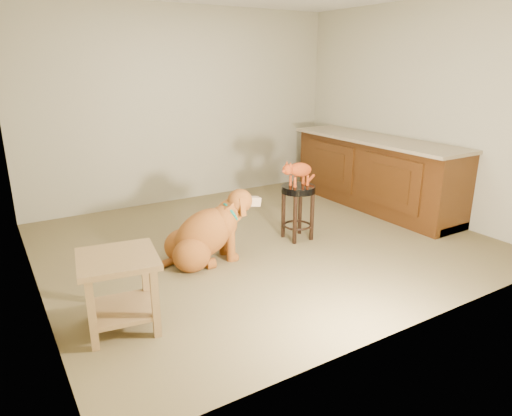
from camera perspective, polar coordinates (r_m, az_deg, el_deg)
floor at (r=5.01m, az=0.91°, el=-4.20°), size 4.50×4.00×0.01m
room_shell at (r=4.65m, az=1.02°, el=15.34°), size 4.54×4.04×2.62m
cabinet_run at (r=6.29m, az=14.61°, el=4.01°), size 0.70×2.56×0.94m
padded_stool at (r=4.98m, az=5.26°, el=0.83°), size 0.37×0.37×0.60m
wood_stool at (r=6.67m, az=10.14°, el=4.77°), size 0.42×0.42×0.78m
side_table at (r=3.45m, az=-16.70°, el=-8.76°), size 0.63×0.63×0.57m
golden_retriever at (r=4.45m, az=-6.38°, el=-3.40°), size 1.16×0.60×0.74m
tabby_kitten at (r=4.88m, az=5.26°, el=4.67°), size 0.50×0.17×0.31m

